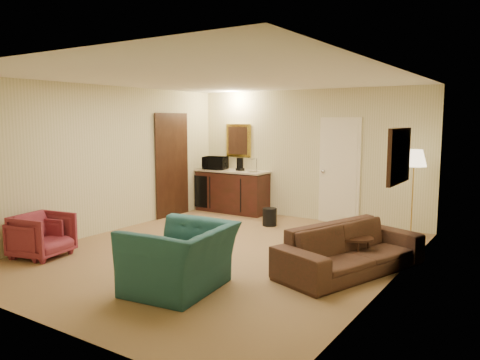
{
  "coord_description": "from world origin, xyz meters",
  "views": [
    {
      "loc": [
        4.01,
        -5.6,
        2.0
      ],
      "look_at": [
        0.01,
        0.5,
        1.06
      ],
      "focal_mm": 35.0,
      "sensor_mm": 36.0,
      "label": 1
    }
  ],
  "objects_px": {
    "teal_armchair": "(180,247)",
    "microwave": "(215,162)",
    "wetbar_cabinet": "(232,191)",
    "rose_chair_near": "(35,237)",
    "waste_bin": "(270,217)",
    "rose_chair_far": "(43,233)",
    "floor_lamp": "(412,195)",
    "sofa": "(351,241)",
    "coffee_table": "(347,250)",
    "coffee_maker": "(240,164)"
  },
  "relations": [
    {
      "from": "sofa",
      "to": "coffee_table",
      "type": "xyz_separation_m",
      "value": [
        -0.15,
        0.28,
        -0.21
      ]
    },
    {
      "from": "rose_chair_near",
      "to": "floor_lamp",
      "type": "bearing_deg",
      "value": -59.71
    },
    {
      "from": "rose_chair_far",
      "to": "waste_bin",
      "type": "bearing_deg",
      "value": -36.03
    },
    {
      "from": "wetbar_cabinet",
      "to": "rose_chair_far",
      "type": "bearing_deg",
      "value": -95.51
    },
    {
      "from": "coffee_table",
      "to": "floor_lamp",
      "type": "height_order",
      "value": "floor_lamp"
    },
    {
      "from": "coffee_table",
      "to": "floor_lamp",
      "type": "distance_m",
      "value": 2.03
    },
    {
      "from": "coffee_maker",
      "to": "microwave",
      "type": "bearing_deg",
      "value": 179.18
    },
    {
      "from": "wetbar_cabinet",
      "to": "rose_chair_near",
      "type": "xyz_separation_m",
      "value": [
        -0.5,
        -4.4,
        -0.16
      ]
    },
    {
      "from": "teal_armchair",
      "to": "waste_bin",
      "type": "distance_m",
      "value": 3.64
    },
    {
      "from": "rose_chair_far",
      "to": "microwave",
      "type": "relative_size",
      "value": 1.41
    },
    {
      "from": "sofa",
      "to": "microwave",
      "type": "relative_size",
      "value": 4.26
    },
    {
      "from": "wetbar_cabinet",
      "to": "floor_lamp",
      "type": "relative_size",
      "value": 1.08
    },
    {
      "from": "sofa",
      "to": "coffee_table",
      "type": "relative_size",
      "value": 2.98
    },
    {
      "from": "sofa",
      "to": "waste_bin",
      "type": "distance_m",
      "value": 2.89
    },
    {
      "from": "sofa",
      "to": "microwave",
      "type": "distance_m",
      "value": 4.73
    },
    {
      "from": "coffee_table",
      "to": "waste_bin",
      "type": "xyz_separation_m",
      "value": [
        -2.1,
        1.51,
        -0.04
      ]
    },
    {
      "from": "sofa",
      "to": "coffee_maker",
      "type": "xyz_separation_m",
      "value": [
        -3.4,
        2.52,
        0.64
      ]
    },
    {
      "from": "wetbar_cabinet",
      "to": "rose_chair_near",
      "type": "height_order",
      "value": "wetbar_cabinet"
    },
    {
      "from": "rose_chair_near",
      "to": "floor_lamp",
      "type": "relative_size",
      "value": 0.39
    },
    {
      "from": "teal_armchair",
      "to": "wetbar_cabinet",
      "type": "bearing_deg",
      "value": -160.29
    },
    {
      "from": "rose_chair_near",
      "to": "waste_bin",
      "type": "distance_m",
      "value": 4.12
    },
    {
      "from": "rose_chair_far",
      "to": "microwave",
      "type": "height_order",
      "value": "microwave"
    },
    {
      "from": "floor_lamp",
      "to": "microwave",
      "type": "height_order",
      "value": "floor_lamp"
    },
    {
      "from": "sofa",
      "to": "rose_chair_near",
      "type": "distance_m",
      "value": 4.51
    },
    {
      "from": "rose_chair_near",
      "to": "wetbar_cabinet",
      "type": "bearing_deg",
      "value": -19.36
    },
    {
      "from": "teal_armchair",
      "to": "microwave",
      "type": "relative_size",
      "value": 2.37
    },
    {
      "from": "floor_lamp",
      "to": "microwave",
      "type": "xyz_separation_m",
      "value": [
        -4.25,
        0.25,
        0.33
      ]
    },
    {
      "from": "floor_lamp",
      "to": "rose_chair_far",
      "type": "bearing_deg",
      "value": -136.85
    },
    {
      "from": "wetbar_cabinet",
      "to": "teal_armchair",
      "type": "xyz_separation_m",
      "value": [
        2.15,
        -4.25,
        0.06
      ]
    },
    {
      "from": "coffee_table",
      "to": "sofa",
      "type": "bearing_deg",
      "value": -62.06
    },
    {
      "from": "rose_chair_far",
      "to": "waste_bin",
      "type": "xyz_separation_m",
      "value": [
        1.77,
        3.6,
        -0.19
      ]
    },
    {
      "from": "wetbar_cabinet",
      "to": "coffee_maker",
      "type": "height_order",
      "value": "coffee_maker"
    },
    {
      "from": "rose_chair_near",
      "to": "teal_armchair",
      "type": "bearing_deg",
      "value": -99.65
    },
    {
      "from": "wetbar_cabinet",
      "to": "coffee_table",
      "type": "xyz_separation_m",
      "value": [
        3.45,
        -2.23,
        -0.25
      ]
    },
    {
      "from": "teal_armchair",
      "to": "microwave",
      "type": "xyz_separation_m",
      "value": [
        -2.55,
        4.18,
        0.57
      ]
    },
    {
      "from": "teal_armchair",
      "to": "coffee_table",
      "type": "height_order",
      "value": "teal_armchair"
    },
    {
      "from": "rose_chair_far",
      "to": "coffee_maker",
      "type": "xyz_separation_m",
      "value": [
        0.62,
        4.33,
        0.7
      ]
    },
    {
      "from": "coffee_table",
      "to": "microwave",
      "type": "xyz_separation_m",
      "value": [
        -3.85,
        2.16,
        0.88
      ]
    },
    {
      "from": "wetbar_cabinet",
      "to": "microwave",
      "type": "relative_size",
      "value": 3.25
    },
    {
      "from": "floor_lamp",
      "to": "coffee_table",
      "type": "bearing_deg",
      "value": -101.81
    },
    {
      "from": "coffee_table",
      "to": "floor_lamp",
      "type": "relative_size",
      "value": 0.47
    },
    {
      "from": "rose_chair_near",
      "to": "rose_chair_far",
      "type": "bearing_deg",
      "value": -59.11
    },
    {
      "from": "wetbar_cabinet",
      "to": "microwave",
      "type": "distance_m",
      "value": 0.75
    },
    {
      "from": "rose_chair_far",
      "to": "waste_bin",
      "type": "relative_size",
      "value": 2.11
    },
    {
      "from": "sofa",
      "to": "coffee_table",
      "type": "bearing_deg",
      "value": 47.59
    },
    {
      "from": "wetbar_cabinet",
      "to": "coffee_maker",
      "type": "bearing_deg",
      "value": 2.26
    },
    {
      "from": "teal_armchair",
      "to": "rose_chair_near",
      "type": "xyz_separation_m",
      "value": [
        -2.65,
        -0.15,
        -0.22
      ]
    },
    {
      "from": "rose_chair_near",
      "to": "microwave",
      "type": "relative_size",
      "value": 1.18
    },
    {
      "from": "teal_armchair",
      "to": "waste_bin",
      "type": "xyz_separation_m",
      "value": [
        -0.8,
        3.53,
        -0.35
      ]
    },
    {
      "from": "coffee_table",
      "to": "waste_bin",
      "type": "distance_m",
      "value": 2.59
    }
  ]
}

